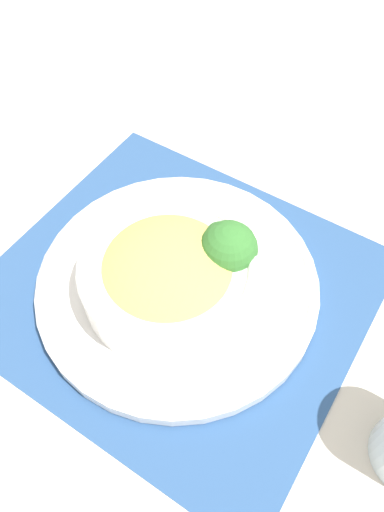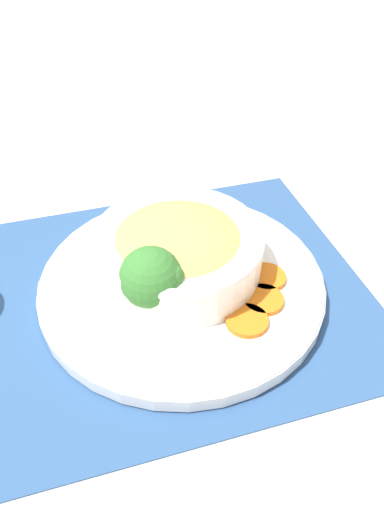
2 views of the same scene
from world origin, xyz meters
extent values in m
plane|color=beige|center=(0.00, 0.00, 0.00)|extent=(4.00, 4.00, 0.00)
cube|color=#2D5184|center=(0.00, 0.00, 0.00)|extent=(0.43, 0.39, 0.00)
cylinder|color=white|center=(0.00, 0.00, 0.01)|extent=(0.32, 0.32, 0.02)
torus|color=white|center=(0.00, 0.00, 0.02)|extent=(0.32, 0.32, 0.01)
cylinder|color=white|center=(0.00, -0.02, 0.04)|extent=(0.19, 0.19, 0.05)
torus|color=white|center=(0.00, -0.02, 0.07)|extent=(0.19, 0.19, 0.01)
ellipsoid|color=#E0B75B|center=(0.00, -0.02, 0.06)|extent=(0.16, 0.16, 0.05)
cylinder|color=#84AD5B|center=(0.04, 0.04, 0.03)|extent=(0.02, 0.02, 0.02)
sphere|color=#387A33|center=(0.04, 0.04, 0.07)|extent=(0.06, 0.06, 0.06)
sphere|color=#387A33|center=(0.02, 0.05, 0.07)|extent=(0.03, 0.03, 0.03)
sphere|color=#387A33|center=(0.06, 0.03, 0.07)|extent=(0.03, 0.03, 0.03)
cylinder|color=orange|center=(-0.05, 0.08, 0.02)|extent=(0.04, 0.04, 0.01)
cylinder|color=orange|center=(-0.08, 0.06, 0.02)|extent=(0.04, 0.04, 0.01)
cylinder|color=orange|center=(-0.09, 0.03, 0.02)|extent=(0.04, 0.04, 0.01)
camera|label=1|loc=(0.19, -0.24, 0.50)|focal=35.00mm
camera|label=2|loc=(0.09, 0.40, 0.41)|focal=35.00mm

